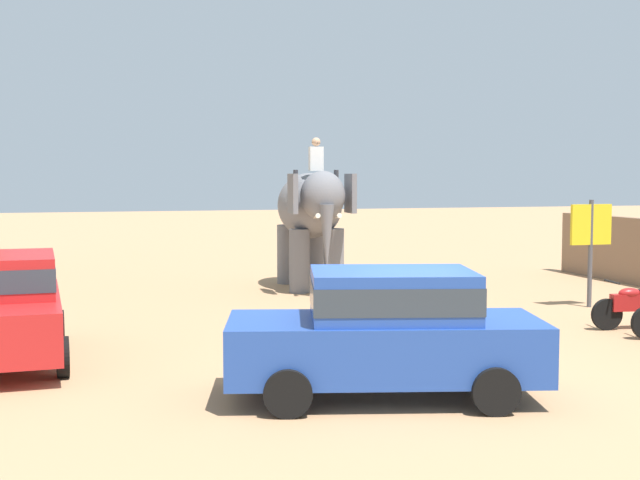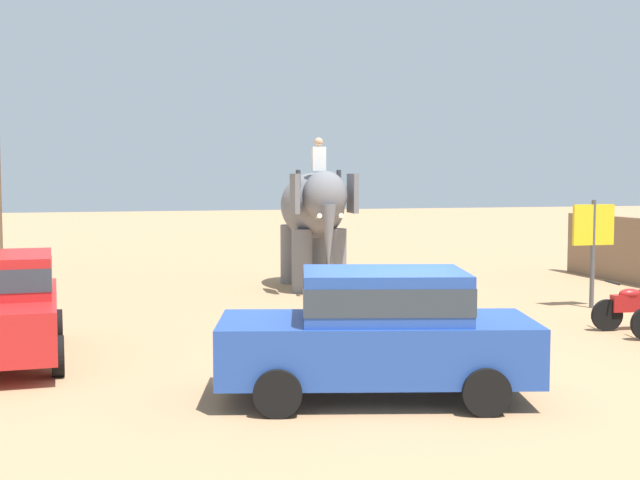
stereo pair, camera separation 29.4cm
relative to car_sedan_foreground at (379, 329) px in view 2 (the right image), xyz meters
name	(u,v)px [view 2 (the right image)]	position (x,y,z in m)	size (l,w,h in m)	color
ground_plane	(399,390)	(0.42, 0.36, -0.93)	(120.00, 120.00, 0.00)	tan
car_sedan_foreground	(379,329)	(0.00, 0.00, 0.00)	(4.39, 2.65, 1.70)	#23479E
car_parked_far_side	(0,303)	(-5.01, 3.70, 0.00)	(1.99, 4.16, 1.70)	red
elephant_with_mahout	(314,212)	(2.01, 10.73, 1.06)	(1.83, 3.93, 3.88)	slate
motorcycle_end_of_row	(637,306)	(6.37, 3.35, -0.46)	(1.80, 0.55, 0.94)	black
signboard_yellow	(593,232)	(7.12, 5.99, 0.76)	(1.00, 0.10, 2.40)	#4C4C51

